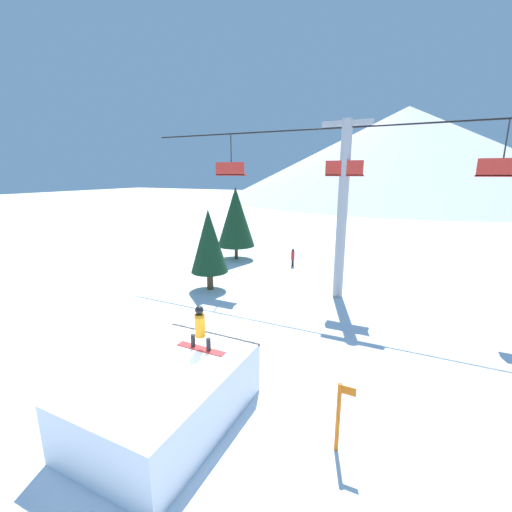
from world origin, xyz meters
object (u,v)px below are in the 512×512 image
snow_ramp (167,396)px  snowboarder (200,328)px  pine_tree_near (209,241)px  distant_skier (293,257)px  trail_marker (339,416)px

snow_ramp → snowboarder: bearing=80.2°
pine_tree_near → distant_skier: 7.40m
trail_marker → snow_ramp: bearing=-166.8°
snowboarder → pine_tree_near: pine_tree_near is taller
distant_skier → trail_marker: bearing=-66.5°
distant_skier → pine_tree_near: bearing=-110.5°
snowboarder → distant_skier: size_ratio=1.21×
snow_ramp → pine_tree_near: size_ratio=1.02×
pine_tree_near → trail_marker: 12.46m
pine_tree_near → snow_ramp: bearing=-62.7°
snow_ramp → snowboarder: (0.22, 1.27, 1.40)m
trail_marker → pine_tree_near: bearing=137.1°
snowboarder → trail_marker: (3.97, -0.28, -1.22)m
snowboarder → pine_tree_near: size_ratio=0.33×
snow_ramp → pine_tree_near: 10.74m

